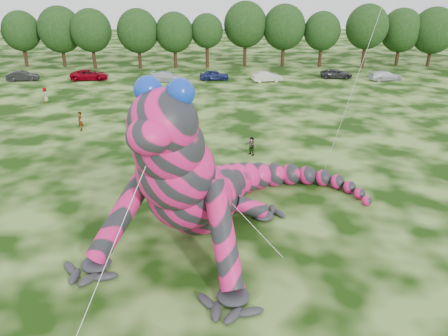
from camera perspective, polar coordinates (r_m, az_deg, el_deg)
ground at (r=21.66m, az=-8.57°, el=-15.41°), size 240.00×240.00×0.00m
inflatable_gecko at (r=24.51m, az=-2.40°, el=2.77°), size 22.12×23.93×9.73m
tree_4 at (r=82.64m, az=-24.83°, el=15.06°), size 6.22×5.60×9.06m
tree_5 at (r=80.00m, az=-20.52°, el=15.76°), size 7.16×6.44×9.80m
tree_6 at (r=76.70m, az=-16.86°, el=15.83°), size 6.52×5.86×9.49m
tree_7 at (r=75.18m, az=-11.13°, el=16.23°), size 6.68×6.01×9.48m
tree_8 at (r=74.60m, az=-6.47°, el=16.24°), size 6.14×5.53×8.94m
tree_9 at (r=74.65m, az=-2.23°, el=16.27°), size 5.27×4.74×8.68m
tree_10 at (r=75.89m, az=2.79°, el=17.07°), size 7.09×6.38×10.50m
tree_11 at (r=76.18m, az=7.81°, el=16.75°), size 7.01×6.31×10.07m
tree_12 at (r=76.93m, az=12.62°, el=16.07°), size 5.99×5.39×8.97m
tree_13 at (r=78.18m, az=18.05°, el=16.06°), size 6.83×6.15×10.13m
tree_14 at (r=81.88m, az=22.03°, el=15.55°), size 6.82×6.14×9.40m
tree_15 at (r=83.01m, az=25.59°, el=15.16°), size 7.17×6.45×9.63m
car_1 at (r=70.93m, az=-24.81°, el=10.86°), size 4.54×2.19×1.43m
car_2 at (r=68.18m, az=-17.16°, el=11.55°), size 5.57×2.89×1.50m
car_3 at (r=64.71m, az=-7.39°, el=11.74°), size 5.09×2.77×1.40m
car_4 at (r=65.23m, az=-1.28°, el=12.04°), size 4.44×2.17×1.46m
car_5 at (r=64.45m, az=5.66°, el=11.78°), size 4.49×2.30×1.41m
car_6 at (r=68.69m, az=14.47°, el=11.84°), size 4.78×2.41×1.30m
car_7 at (r=69.06m, az=20.31°, el=11.24°), size 5.06×2.72×1.40m
spectator_4 at (r=57.15m, az=-22.32°, el=8.85°), size 0.78×0.97×1.73m
spectator_1 at (r=40.40m, az=-10.68°, el=4.84°), size 1.10×1.15×1.87m
spectator_5 at (r=36.43m, az=3.59°, el=2.89°), size 1.26×1.41×1.55m
spectator_0 at (r=44.58m, az=-18.28°, el=5.81°), size 0.64×0.79×1.88m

